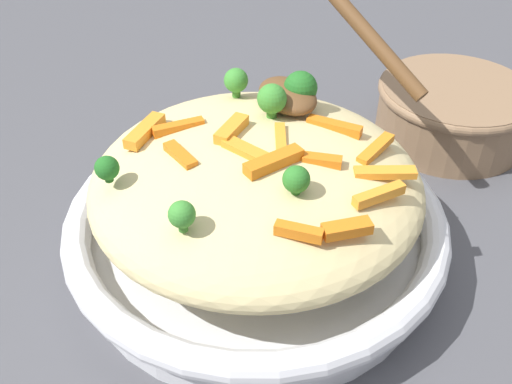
# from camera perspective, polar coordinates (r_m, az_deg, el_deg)

# --- Properties ---
(ground_plane) EXTENTS (2.40, 2.40, 0.00)m
(ground_plane) POSITION_cam_1_polar(r_m,az_deg,el_deg) (0.46, 0.00, -5.88)
(ground_plane) COLOR #4C4C51
(serving_bowl) EXTENTS (0.29, 0.29, 0.05)m
(serving_bowl) POSITION_cam_1_polar(r_m,az_deg,el_deg) (0.45, 0.00, -3.53)
(serving_bowl) COLOR silver
(serving_bowl) RESTS_ON ground_plane
(pasta_mound) EXTENTS (0.24, 0.24, 0.06)m
(pasta_mound) POSITION_cam_1_polar(r_m,az_deg,el_deg) (0.42, 0.00, 1.04)
(pasta_mound) COLOR #DBC689
(pasta_mound) RESTS_ON serving_bowl
(carrot_piece_0) EXTENTS (0.01, 0.04, 0.01)m
(carrot_piece_0) POSITION_cam_1_polar(r_m,az_deg,el_deg) (0.37, 11.99, -0.27)
(carrot_piece_0) COLOR orange
(carrot_piece_0) RESTS_ON pasta_mound
(carrot_piece_1) EXTENTS (0.02, 0.03, 0.01)m
(carrot_piece_1) POSITION_cam_1_polar(r_m,az_deg,el_deg) (0.39, 6.50, 3.10)
(carrot_piece_1) COLOR orange
(carrot_piece_1) RESTS_ON pasta_mound
(carrot_piece_2) EXTENTS (0.04, 0.02, 0.01)m
(carrot_piece_2) POSITION_cam_1_polar(r_m,az_deg,el_deg) (0.41, 2.47, 5.17)
(carrot_piece_2) COLOR orange
(carrot_piece_2) RESTS_ON pasta_mound
(carrot_piece_3) EXTENTS (0.03, 0.04, 0.01)m
(carrot_piece_3) POSITION_cam_1_polar(r_m,az_deg,el_deg) (0.39, 12.55, 1.88)
(carrot_piece_3) COLOR orange
(carrot_piece_3) RESTS_ON pasta_mound
(carrot_piece_4) EXTENTS (0.04, 0.02, 0.01)m
(carrot_piece_4) POSITION_cam_1_polar(r_m,az_deg,el_deg) (0.39, -0.82, 3.94)
(carrot_piece_4) COLOR orange
(carrot_piece_4) RESTS_ON pasta_mound
(carrot_piece_5) EXTENTS (0.04, 0.03, 0.01)m
(carrot_piece_5) POSITION_cam_1_polar(r_m,az_deg,el_deg) (0.43, 7.59, 6.45)
(carrot_piece_5) COLOR orange
(carrot_piece_5) RESTS_ON pasta_mound
(carrot_piece_6) EXTENTS (0.02, 0.03, 0.01)m
(carrot_piece_6) POSITION_cam_1_polar(r_m,az_deg,el_deg) (0.34, 8.92, -3.57)
(carrot_piece_6) COLOR orange
(carrot_piece_6) RESTS_ON pasta_mound
(carrot_piece_7) EXTENTS (0.03, 0.03, 0.01)m
(carrot_piece_7) POSITION_cam_1_polar(r_m,az_deg,el_deg) (0.41, -2.41, 6.18)
(carrot_piece_7) COLOR orange
(carrot_piece_7) RESTS_ON pasta_mound
(carrot_piece_8) EXTENTS (0.01, 0.04, 0.01)m
(carrot_piece_8) POSITION_cam_1_polar(r_m,az_deg,el_deg) (0.43, -7.62, 6.33)
(carrot_piece_8) COLOR orange
(carrot_piece_8) RESTS_ON pasta_mound
(carrot_piece_9) EXTENTS (0.04, 0.04, 0.01)m
(carrot_piece_9) POSITION_cam_1_polar(r_m,az_deg,el_deg) (0.43, -10.85, 5.92)
(carrot_piece_9) COLOR orange
(carrot_piece_9) RESTS_ON pasta_mound
(carrot_piece_10) EXTENTS (0.02, 0.04, 0.01)m
(carrot_piece_10) POSITION_cam_1_polar(r_m,az_deg,el_deg) (0.41, 11.66, 4.16)
(carrot_piece_10) COLOR orange
(carrot_piece_10) RESTS_ON pasta_mound
(carrot_piece_11) EXTENTS (0.03, 0.03, 0.01)m
(carrot_piece_11) POSITION_cam_1_polar(r_m,az_deg,el_deg) (0.34, 4.22, -3.91)
(carrot_piece_11) COLOR orange
(carrot_piece_11) RESTS_ON pasta_mound
(carrot_piece_12) EXTENTS (0.03, 0.01, 0.01)m
(carrot_piece_12) POSITION_cam_1_polar(r_m,az_deg,el_deg) (0.40, -7.44, 3.54)
(carrot_piece_12) COLOR orange
(carrot_piece_12) RESTS_ON pasta_mound
(carrot_piece_13) EXTENTS (0.02, 0.04, 0.01)m
(carrot_piece_13) POSITION_cam_1_polar(r_m,az_deg,el_deg) (0.38, 1.77, 3.03)
(carrot_piece_13) COLOR orange
(carrot_piece_13) RESTS_ON pasta_mound
(broccoli_floret_0) EXTENTS (0.03, 0.03, 0.03)m
(broccoli_floret_0) POSITION_cam_1_polar(r_m,az_deg,el_deg) (0.45, 4.38, 10.08)
(broccoli_floret_0) COLOR #205B1C
(broccoli_floret_0) RESTS_ON pasta_mound
(broccoli_floret_1) EXTENTS (0.02, 0.02, 0.02)m
(broccoli_floret_1) POSITION_cam_1_polar(r_m,az_deg,el_deg) (0.36, 3.36, 1.01)
(broccoli_floret_1) COLOR #296820
(broccoli_floret_1) RESTS_ON pasta_mound
(broccoli_floret_2) EXTENTS (0.02, 0.02, 0.02)m
(broccoli_floret_2) POSITION_cam_1_polar(r_m,az_deg,el_deg) (0.34, -7.29, -2.24)
(broccoli_floret_2) COLOR #377928
(broccoli_floret_2) RESTS_ON pasta_mound
(broccoli_floret_3) EXTENTS (0.02, 0.02, 0.03)m
(broccoli_floret_3) POSITION_cam_1_polar(r_m,az_deg,el_deg) (0.43, 1.57, 9.09)
(broccoli_floret_3) COLOR #377928
(broccoli_floret_3) RESTS_ON pasta_mound
(broccoli_floret_4) EXTENTS (0.02, 0.02, 0.02)m
(broccoli_floret_4) POSITION_cam_1_polar(r_m,az_deg,el_deg) (0.47, -1.97, 10.86)
(broccoli_floret_4) COLOR #377928
(broccoli_floret_4) RESTS_ON pasta_mound
(broccoli_floret_5) EXTENTS (0.02, 0.02, 0.02)m
(broccoli_floret_5) POSITION_cam_1_polar(r_m,az_deg,el_deg) (0.39, -14.42, 2.27)
(broccoli_floret_5) COLOR #205B1C
(broccoli_floret_5) RESTS_ON pasta_mound
(serving_spoon) EXTENTS (0.15, 0.12, 0.10)m
(serving_spoon) POSITION_cam_1_polar(r_m,az_deg,el_deg) (0.46, 5.57, 12.24)
(serving_spoon) COLOR brown
(serving_spoon) RESTS_ON pasta_mound
(companion_bowl) EXTENTS (0.15, 0.15, 0.06)m
(companion_bowl) POSITION_cam_1_polar(r_m,az_deg,el_deg) (0.61, 18.76, 7.73)
(companion_bowl) COLOR #8C6B4C
(companion_bowl) RESTS_ON ground_plane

